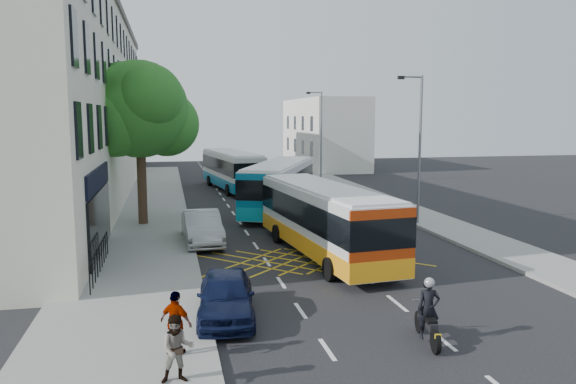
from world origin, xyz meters
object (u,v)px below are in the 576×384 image
lamp_near (418,142)px  distant_car_silver (267,171)px  motorbike (428,312)px  street_tree (139,110)px  bus_near (325,219)px  parked_car_blue (226,296)px  lamp_far (320,132)px  parked_car_silver (202,228)px  distant_car_grey (225,168)px  pedestrian_far (176,323)px  red_hatchback (362,198)px  bus_far (232,170)px  bus_mid (280,186)px  distant_car_dark (253,161)px  pedestrian_near (177,349)px

lamp_near → distant_car_silver: bearing=98.1°
lamp_near → motorbike: bearing=-113.8°
street_tree → bus_near: 12.49m
lamp_near → parked_car_blue: size_ratio=1.95×
street_tree → lamp_near: bearing=-11.4°
lamp_near → lamp_far: same height
lamp_far → motorbike: 35.95m
lamp_near → parked_car_blue: lamp_near is taller
lamp_far → parked_car_silver: 25.34m
distant_car_grey → bus_near: bearing=-89.4°
parked_car_blue → pedestrian_far: size_ratio=2.57×
parked_car_silver → red_hatchback: bearing=36.6°
bus_far → parked_car_silver: (-3.63, -19.56, -0.86)m
lamp_near → pedestrian_far: bearing=-131.8°
street_tree → motorbike: bearing=-66.1°
bus_far → bus_mid: bearing=-89.6°
bus_mid → lamp_far: bearing=88.1°
bus_far → parked_car_blue: 29.87m
lamp_near → distant_car_dark: size_ratio=1.74×
parked_car_blue → bus_far: bearing=89.1°
bus_far → distant_car_silver: size_ratio=3.00×
lamp_far → bus_far: (-8.16, -2.54, -2.98)m
motorbike → parked_car_silver: motorbike is taller
parked_car_silver → bus_far: bearing=77.1°
bus_mid → bus_far: bearing=121.1°
pedestrian_near → lamp_far: bearing=67.6°
lamp_far → distant_car_dark: lamp_far is taller
bus_far → distant_car_dark: (4.53, 18.85, -0.88)m
lamp_far → distant_car_grey: lamp_far is taller
bus_far → distant_car_dark: bearing=68.5°
parked_car_silver → distant_car_dark: parked_car_silver is taller
lamp_near → bus_mid: 9.27m
parked_car_silver → pedestrian_far: bearing=-98.7°
lamp_far → bus_near: lamp_far is taller
distant_car_grey → parked_car_silver: bearing=-98.3°
lamp_far → parked_car_silver: (-11.80, -22.10, -3.84)m
bus_mid → distant_car_dark: bus_mid is taller
motorbike → bus_far: bearing=101.5°
lamp_near → lamp_far: size_ratio=1.00×
lamp_near → parked_car_silver: 12.58m
street_tree → motorbike: size_ratio=4.38×
bus_mid → bus_far: bus_mid is taller
red_hatchback → distant_car_dark: 29.59m
lamp_far → distant_car_silver: (-3.70, 6.11, -3.97)m
pedestrian_near → pedestrian_far: pedestrian_far is taller
distant_car_dark → street_tree: bearing=70.9°
bus_far → pedestrian_far: bus_far is taller
bus_near → distant_car_grey: bearing=85.2°
parked_car_blue → pedestrian_far: (-1.48, -2.59, 0.25)m
distant_car_dark → motorbike: bearing=85.9°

